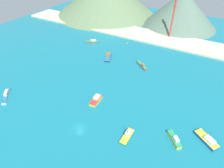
% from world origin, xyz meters
% --- Properties ---
extents(ground, '(260.00, 280.00, 0.50)m').
position_xyz_m(ground, '(0.00, 30.00, -0.25)').
color(ground, '#146B7F').
extents(fishing_boat_0, '(6.72, 7.04, 2.54)m').
position_xyz_m(fishing_boat_0, '(33.07, 12.60, 0.93)').
color(fishing_boat_0, gold).
rests_on(fishing_boat_0, ground).
extents(fishing_boat_1, '(9.27, 7.99, 1.98)m').
position_xyz_m(fishing_boat_1, '(2.89, 54.11, 0.68)').
color(fishing_boat_1, red).
rests_on(fishing_boat_1, ground).
extents(fishing_boat_2, '(3.67, 7.70, 2.49)m').
position_xyz_m(fishing_boat_2, '(-3.04, 16.09, 0.94)').
color(fishing_boat_2, gold).
rests_on(fishing_boat_2, ground).
extents(fishing_boat_3, '(9.04, 6.01, 6.08)m').
position_xyz_m(fishing_boat_3, '(-40.23, 66.08, 0.80)').
color(fishing_boat_3, brown).
rests_on(fishing_boat_3, ground).
extents(fishing_boat_4, '(6.70, 10.41, 6.79)m').
position_xyz_m(fishing_boat_4, '(-18.89, 52.70, 0.90)').
color(fishing_boat_4, '#232328').
rests_on(fishing_boat_4, ground).
extents(fishing_boat_5, '(2.55, 7.41, 6.51)m').
position_xyz_m(fishing_boat_5, '(17.84, 5.30, 0.87)').
color(fishing_boat_5, '#198466').
rests_on(fishing_boat_5, ground).
extents(fishing_boat_6, '(8.35, 9.11, 2.44)m').
position_xyz_m(fishing_boat_6, '(-40.42, -2.20, 0.86)').
color(fishing_boat_6, silver).
rests_on(fishing_boat_6, ground).
extents(fishing_boat_7, '(9.07, 7.71, 5.40)m').
position_xyz_m(fishing_boat_7, '(43.18, 18.30, 0.87)').
color(fishing_boat_7, '#14478C').
rests_on(fishing_boat_7, ground).
extents(buoy_0, '(0.68, 0.68, 0.68)m').
position_xyz_m(buoy_0, '(-17.89, 76.72, 0.12)').
color(buoy_0, gold).
rests_on(buoy_0, ground).
extents(beach_strip, '(247.00, 23.23, 1.20)m').
position_xyz_m(beach_strip, '(0.00, 95.92, 0.60)').
color(beach_strip, beige).
rests_on(beach_strip, ground).
extents(hill_central, '(59.42, 59.42, 27.92)m').
position_xyz_m(hill_central, '(3.78, 129.45, 13.96)').
color(hill_central, '#4C6656').
rests_on(hill_central, ground).
extents(radio_tower, '(2.76, 2.21, 27.60)m').
position_xyz_m(radio_tower, '(4.64, 100.94, 14.07)').
color(radio_tower, '#B7332D').
rests_on(radio_tower, ground).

